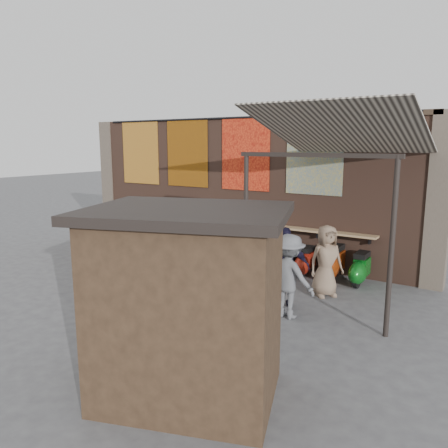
% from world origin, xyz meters
% --- Properties ---
extents(ground, '(70.00, 70.00, 0.00)m').
position_xyz_m(ground, '(0.00, 0.00, 0.00)').
color(ground, '#474749').
rests_on(ground, ground).
extents(brick_wall, '(10.00, 0.40, 4.00)m').
position_xyz_m(brick_wall, '(0.00, 2.70, 2.00)').
color(brick_wall, brown).
rests_on(brick_wall, ground).
extents(pier_left, '(0.50, 0.50, 4.00)m').
position_xyz_m(pier_left, '(-5.20, 2.70, 2.00)').
color(pier_left, '#4C4238').
rests_on(pier_left, ground).
extents(pier_right, '(0.50, 0.50, 4.00)m').
position_xyz_m(pier_right, '(5.20, 2.70, 2.00)').
color(pier_right, '#4C4238').
rests_on(pier_right, ground).
extents(eating_counter, '(8.00, 0.32, 0.05)m').
position_xyz_m(eating_counter, '(0.00, 2.33, 1.10)').
color(eating_counter, '#9E7A51').
rests_on(eating_counter, brick_wall).
extents(shelf_box, '(0.62, 0.28, 0.26)m').
position_xyz_m(shelf_box, '(-1.19, 2.30, 1.25)').
color(shelf_box, white).
rests_on(shelf_box, eating_counter).
extents(tapestry_redgold, '(1.50, 0.02, 2.00)m').
position_xyz_m(tapestry_redgold, '(-3.60, 2.48, 3.00)').
color(tapestry_redgold, maroon).
rests_on(tapestry_redgold, brick_wall).
extents(tapestry_sun, '(1.50, 0.02, 2.00)m').
position_xyz_m(tapestry_sun, '(-1.70, 2.48, 3.00)').
color(tapestry_sun, '#C96B0B').
rests_on(tapestry_sun, brick_wall).
extents(tapestry_orange, '(1.50, 0.02, 2.00)m').
position_xyz_m(tapestry_orange, '(0.30, 2.48, 3.00)').
color(tapestry_orange, red).
rests_on(tapestry_orange, brick_wall).
extents(tapestry_multi, '(1.50, 0.02, 2.00)m').
position_xyz_m(tapestry_multi, '(2.30, 2.48, 3.00)').
color(tapestry_multi, '#275390').
rests_on(tapestry_multi, brick_wall).
extents(hang_rail, '(9.50, 0.06, 0.06)m').
position_xyz_m(hang_rail, '(0.00, 2.47, 3.98)').
color(hang_rail, black).
rests_on(hang_rail, brick_wall).
extents(scooter_stool_0, '(0.40, 0.88, 0.84)m').
position_xyz_m(scooter_stool_0, '(-2.69, 1.95, 0.42)').
color(scooter_stool_0, '#B51F0D').
rests_on(scooter_stool_0, ground).
extents(scooter_stool_1, '(0.34, 0.76, 0.72)m').
position_xyz_m(scooter_stool_1, '(-2.04, 2.03, 0.36)').
color(scooter_stool_1, navy).
rests_on(scooter_stool_1, ground).
extents(scooter_stool_2, '(0.39, 0.86, 0.81)m').
position_xyz_m(scooter_stool_2, '(-1.45, 2.00, 0.41)').
color(scooter_stool_2, navy).
rests_on(scooter_stool_2, ground).
extents(scooter_stool_3, '(0.39, 0.86, 0.82)m').
position_xyz_m(scooter_stool_3, '(-0.76, 2.01, 0.41)').
color(scooter_stool_3, navy).
rests_on(scooter_stool_3, ground).
extents(scooter_stool_4, '(0.39, 0.86, 0.82)m').
position_xyz_m(scooter_stool_4, '(-0.19, 2.00, 0.41)').
color(scooter_stool_4, black).
rests_on(scooter_stool_4, ground).
extents(scooter_stool_5, '(0.39, 0.87, 0.82)m').
position_xyz_m(scooter_stool_5, '(0.54, 1.97, 0.41)').
color(scooter_stool_5, '#0E4823').
rests_on(scooter_stool_5, ground).
extents(scooter_stool_6, '(0.38, 0.84, 0.79)m').
position_xyz_m(scooter_stool_6, '(1.12, 1.99, 0.40)').
color(scooter_stool_6, navy).
rests_on(scooter_stool_6, ground).
extents(scooter_stool_7, '(0.37, 0.83, 0.79)m').
position_xyz_m(scooter_stool_7, '(1.81, 2.04, 0.39)').
color(scooter_stool_7, black).
rests_on(scooter_stool_7, ground).
extents(scooter_stool_8, '(0.35, 0.77, 0.73)m').
position_xyz_m(scooter_stool_8, '(2.37, 1.96, 0.36)').
color(scooter_stool_8, maroon).
rests_on(scooter_stool_8, ground).
extents(scooter_stool_9, '(0.40, 0.89, 0.85)m').
position_xyz_m(scooter_stool_9, '(3.08, 2.00, 0.42)').
color(scooter_stool_9, '#9A320E').
rests_on(scooter_stool_9, ground).
extents(scooter_stool_10, '(0.37, 0.81, 0.77)m').
position_xyz_m(scooter_stool_10, '(3.74, 1.96, 0.39)').
color(scooter_stool_10, '#0D5B17').
rests_on(scooter_stool_10, ground).
extents(diner_left, '(0.71, 0.61, 1.64)m').
position_xyz_m(diner_left, '(-2.94, 1.73, 0.82)').
color(diner_left, '#7983B0').
rests_on(diner_left, ground).
extents(diner_right, '(0.85, 0.67, 1.71)m').
position_xyz_m(diner_right, '(-1.61, 2.00, 0.85)').
color(diner_right, '#281F23').
rests_on(diner_right, ground).
extents(shopper_navy, '(1.04, 0.84, 1.65)m').
position_xyz_m(shopper_navy, '(2.84, -0.26, 0.83)').
color(shopper_navy, black).
rests_on(shopper_navy, ground).
extents(shopper_grey, '(1.13, 0.75, 1.62)m').
position_xyz_m(shopper_grey, '(3.12, -0.72, 0.81)').
color(shopper_grey, '#595B5F').
rests_on(shopper_grey, ground).
extents(shopper_tan, '(0.88, 0.91, 1.57)m').
position_xyz_m(shopper_tan, '(3.30, 0.82, 0.79)').
color(shopper_tan, '#7A624E').
rests_on(shopper_tan, ground).
extents(market_stall, '(2.62, 2.28, 2.38)m').
position_xyz_m(market_stall, '(3.12, -3.84, 1.19)').
color(market_stall, black).
rests_on(market_stall, ground).
extents(stall_roof, '(2.95, 2.60, 0.12)m').
position_xyz_m(stall_roof, '(3.12, -3.84, 2.44)').
color(stall_roof, black).
rests_on(stall_roof, market_stall).
extents(stall_sign, '(1.15, 0.43, 0.50)m').
position_xyz_m(stall_sign, '(2.84, -3.04, 1.73)').
color(stall_sign, gold).
rests_on(stall_sign, market_stall).
extents(stall_shelf, '(1.76, 0.69, 0.06)m').
position_xyz_m(stall_shelf, '(2.84, -3.04, 0.87)').
color(stall_shelf, '#473321').
rests_on(stall_shelf, market_stall).
extents(awning_canvas, '(3.20, 3.28, 0.97)m').
position_xyz_m(awning_canvas, '(3.50, 0.90, 3.55)').
color(awning_canvas, beige).
rests_on(awning_canvas, brick_wall).
extents(awning_ledger, '(3.30, 0.08, 0.12)m').
position_xyz_m(awning_ledger, '(3.50, 2.49, 3.95)').
color(awning_ledger, '#33261C').
rests_on(awning_ledger, brick_wall).
extents(awning_header, '(3.00, 0.08, 0.08)m').
position_xyz_m(awning_header, '(3.50, -0.60, 3.08)').
color(awning_header, black).
rests_on(awning_header, awning_post_left).
extents(awning_post_left, '(0.09, 0.09, 3.10)m').
position_xyz_m(awning_post_left, '(2.10, -0.60, 1.55)').
color(awning_post_left, black).
rests_on(awning_post_left, ground).
extents(awning_post_right, '(0.09, 0.09, 3.10)m').
position_xyz_m(awning_post_right, '(4.90, -0.60, 1.55)').
color(awning_post_right, black).
rests_on(awning_post_right, ground).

